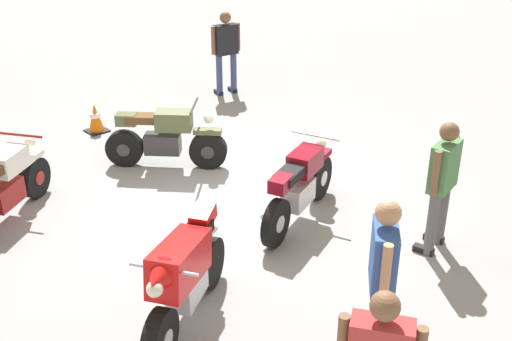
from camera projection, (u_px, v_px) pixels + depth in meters
The scene contains 9 objects.
ground_plane at pixel (236, 203), 9.19m from camera, with size 40.00×40.00×0.00m, color gray.
motorcycle_red_sportbike at pixel (184, 274), 6.59m from camera, with size 1.19×1.76×1.14m.
motorcycle_olive_vintage at pixel (165, 138), 10.08m from camera, with size 1.52×1.46×1.07m.
motorcycle_maroon_cruiser at pixel (299, 186), 8.54m from camera, with size 0.90×2.01×1.09m.
motorcycle_cream_vintage at pixel (5, 187), 8.58m from camera, with size 1.22×1.71×1.07m.
person_in_blue_shirt at pixel (382, 272), 5.89m from camera, with size 0.54×0.58×1.77m.
person_in_green_shirt at pixel (442, 179), 7.69m from camera, with size 0.39×0.66×1.72m.
person_in_black_shirt at pixel (226, 48), 13.07m from camera, with size 0.39×0.67×1.73m.
traffic_cone at pixel (95, 118), 11.51m from camera, with size 0.36×0.36×0.53m.
Camera 1 is at (-6.12, 5.25, 4.45)m, focal length 44.70 mm.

